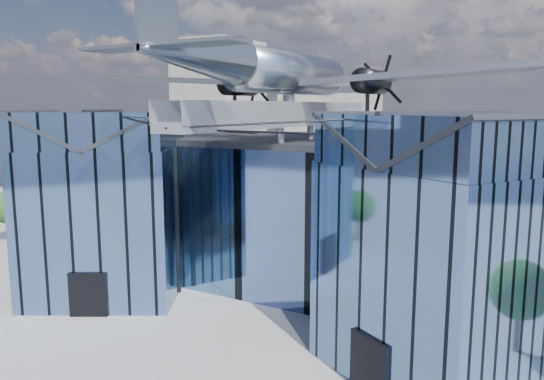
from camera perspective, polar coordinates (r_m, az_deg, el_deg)
The scene contains 4 objects.
ground_plane at distance 31.24m, azimuth -1.90°, elevation -13.67°, with size 120.00×120.00×0.00m, color gray.
museum at distance 34.51m, azimuth 3.20°, elevation -1.87°, with size 32.88×24.50×17.60m.
bg_towers at distance 76.18m, azimuth 19.85°, elevation 6.92°, with size 77.00×24.50×26.00m.
tree_side_w at distance 52.84m, azimuth -26.51°, elevation -1.70°, with size 3.82×3.82×4.58m.
Camera 1 is at (15.39, -24.38, 12.02)m, focal length 35.00 mm.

